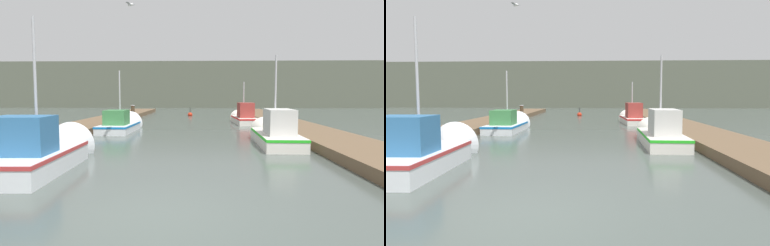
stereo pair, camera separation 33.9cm
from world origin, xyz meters
The scene contains 12 objects.
ground_plane centered at (0.00, 0.00, 0.00)m, with size 200.00×200.00×0.00m.
dock_left centered at (-6.34, 16.00, 0.18)m, with size 2.68×40.00×0.36m.
dock_right centered at (6.34, 16.00, 0.18)m, with size 2.68×40.00×0.36m.
distant_shore_ridge centered at (0.00, 55.14, 3.61)m, with size 120.00×16.00×7.22m.
fishing_boat_0 centered at (-3.83, 4.05, 0.46)m, with size 1.96×5.13×4.83m.
fishing_boat_1 centered at (3.94, 9.19, 0.47)m, with size 1.67×5.51×4.26m.
fishing_boat_2 centered at (-3.94, 14.23, 0.36)m, with size 1.73×4.95×4.04m.
fishing_boat_3 centered at (3.81, 19.61, 0.46)m, with size 1.61×5.12×3.43m.
mooring_piling_0 centered at (5.02, 15.70, 0.62)m, with size 0.29×0.29×1.22m.
mooring_piling_1 centered at (-4.85, 21.77, 0.63)m, with size 0.33×0.33×1.25m.
channel_buoy centered at (-0.45, 27.86, 0.13)m, with size 0.45×0.45×0.95m.
seagull_lead centered at (-2.26, 9.13, 5.95)m, with size 0.32×0.55×0.12m.
Camera 1 is at (0.86, -5.71, 2.14)m, focal length 32.00 mm.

